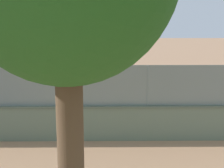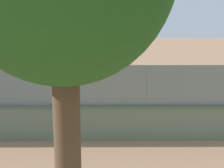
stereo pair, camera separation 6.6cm
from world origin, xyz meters
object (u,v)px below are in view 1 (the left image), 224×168
player_at_service_line (161,84)px  sports_ball (87,78)px  player_crossing_court (107,74)px  spare_ball_by_wall (79,130)px

player_at_service_line → sports_ball: 5.63m
player_crossing_court → spare_ball_by_wall: (1.14, 10.85, -0.91)m
player_crossing_court → spare_ball_by_wall: size_ratio=11.76×
sports_ball → spare_ball_by_wall: 9.48m
player_crossing_court → sports_ball: 2.03m
player_at_service_line → sports_ball: player_at_service_line is taller
player_crossing_court → player_at_service_line: 5.19m
sports_ball → spare_ball_by_wall: size_ratio=0.59×
sports_ball → player_crossing_court: bearing=-135.8°
player_crossing_court → sports_ball: size_ratio=19.91×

